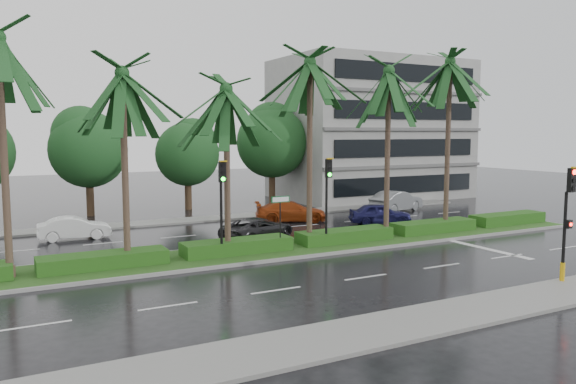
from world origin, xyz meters
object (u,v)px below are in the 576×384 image
signal_median_left (222,195)px  car_grey (396,201)px  car_darkgrey (258,229)px  car_white (74,228)px  signal_near (567,219)px  car_blue (380,214)px  car_red (291,211)px  street_sign (280,209)px

signal_median_left → car_grey: (17.00, 8.95, -2.24)m
car_darkgrey → car_white: bearing=38.1°
signal_near → car_blue: 14.97m
car_white → car_darkgrey: size_ratio=0.85×
car_red → car_grey: 9.02m
signal_median_left → car_blue: size_ratio=1.13×
street_sign → car_red: (5.00, 8.24, -1.46)m
car_darkgrey → car_blue: size_ratio=1.14×
car_blue → car_white: bearing=101.6°
signal_near → street_sign: 12.11m
signal_near → car_white: bearing=129.6°
street_sign → car_red: size_ratio=0.57×
signal_near → signal_median_left: (-10.00, 9.69, 0.49)m
car_blue → car_grey: car_grey is taller
signal_near → car_darkgrey: 15.09m
signal_median_left → car_blue: bearing=21.6°
signal_median_left → car_darkgrey: (3.50, 3.79, -2.39)m
car_grey → car_white: bearing=74.2°
street_sign → car_red: 9.75m
street_sign → car_grey: street_sign is taller
car_blue → signal_median_left: bearing=134.9°
car_darkgrey → car_blue: 9.07m
car_white → car_blue: car_blue is taller
car_red → signal_median_left: bearing=156.5°
car_white → car_blue: (17.64, -3.65, 0.04)m
signal_near → car_blue: bearing=80.3°
signal_median_left → car_grey: bearing=27.8°
signal_median_left → car_red: (8.00, 8.42, -2.33)m
car_blue → street_sign: bearing=139.9°
car_darkgrey → car_grey: (13.50, 5.16, 0.15)m
signal_median_left → car_white: bearing=120.9°
car_red → car_grey: bearing=-66.6°
signal_near → car_red: bearing=96.3°
street_sign → signal_median_left: bearing=-176.5°
car_darkgrey → car_red: bearing=-67.0°
signal_median_left → car_grey: signal_median_left is taller
car_grey → street_sign: bearing=105.4°
car_red → car_white: bearing=109.3°
street_sign → car_red: street_sign is taller
car_white → car_grey: 22.14m
car_white → car_darkgrey: 9.89m
signal_near → signal_median_left: signal_median_left is taller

